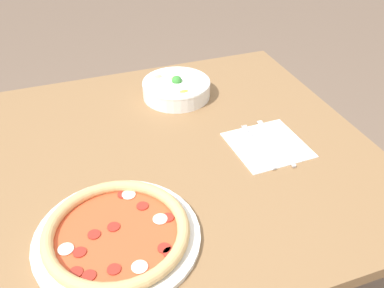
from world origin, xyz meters
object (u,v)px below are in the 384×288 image
at_px(pizza, 117,234).
at_px(bowl, 176,88).
at_px(fork, 258,146).
at_px(knife, 277,144).

distance_m(pizza, bowl, 0.60).
distance_m(bowl, fork, 0.36).
xyz_separation_m(bowl, knife, (0.17, -0.34, -0.03)).
bearing_deg(bowl, pizza, -119.91).
bearing_deg(pizza, fork, 23.83).
xyz_separation_m(pizza, bowl, (0.30, 0.52, 0.01)).
distance_m(pizza, fork, 0.45).
bearing_deg(knife, bowl, 29.42).
height_order(pizza, bowl, bowl).
bearing_deg(bowl, knife, -63.68).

